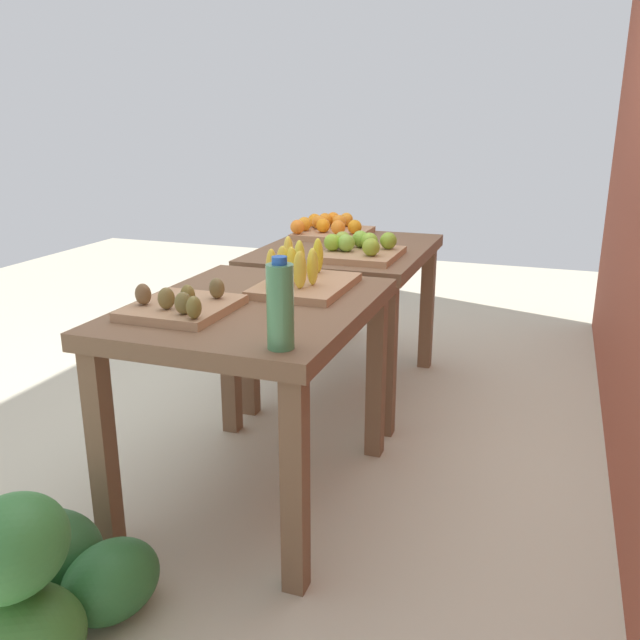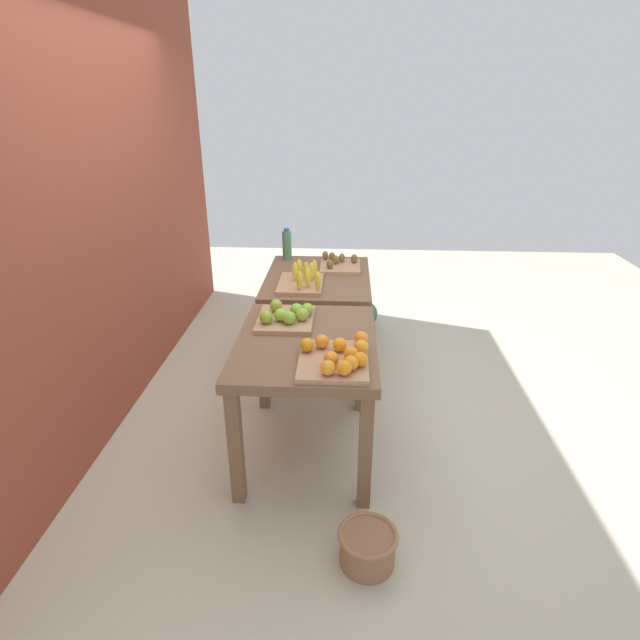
# 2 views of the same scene
# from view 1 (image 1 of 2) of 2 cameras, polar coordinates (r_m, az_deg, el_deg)

# --- Properties ---
(ground_plane) EXTENTS (8.00, 8.00, 0.00)m
(ground_plane) POSITION_cam_1_polar(r_m,az_deg,el_deg) (3.15, -0.96, -9.43)
(ground_plane) COLOR #BDB79D
(display_table_left) EXTENTS (1.04, 0.80, 0.77)m
(display_table_left) POSITION_cam_1_polar(r_m,az_deg,el_deg) (3.43, 2.27, 4.41)
(display_table_left) COLOR brown
(display_table_left) RESTS_ON ground_plane
(display_table_right) EXTENTS (1.04, 0.80, 0.77)m
(display_table_right) POSITION_cam_1_polar(r_m,az_deg,el_deg) (2.42, -5.68, -1.07)
(display_table_right) COLOR brown
(display_table_right) RESTS_ON ground_plane
(orange_bin) EXTENTS (0.44, 0.39, 0.11)m
(orange_bin) POSITION_cam_1_polar(r_m,az_deg,el_deg) (3.72, 0.87, 7.84)
(orange_bin) COLOR tan
(orange_bin) RESTS_ON display_table_left
(apple_bin) EXTENTS (0.40, 0.34, 0.11)m
(apple_bin) POSITION_cam_1_polar(r_m,az_deg,el_deg) (3.14, 3.44, 6.10)
(apple_bin) COLOR tan
(apple_bin) RESTS_ON display_table_left
(banana_crate) EXTENTS (0.44, 0.33, 0.17)m
(banana_crate) POSITION_cam_1_polar(r_m,az_deg,el_deg) (2.55, -1.54, 3.66)
(banana_crate) COLOR tan
(banana_crate) RESTS_ON display_table_right
(kiwi_bin) EXTENTS (0.36, 0.32, 0.10)m
(kiwi_bin) POSITION_cam_1_polar(r_m,az_deg,el_deg) (2.28, -11.64, 1.24)
(kiwi_bin) COLOR tan
(kiwi_bin) RESTS_ON display_table_right
(water_bottle) EXTENTS (0.08, 0.08, 0.27)m
(water_bottle) POSITION_cam_1_polar(r_m,az_deg,el_deg) (1.87, -3.41, 1.21)
(water_bottle) COLOR #4C8C59
(water_bottle) RESTS_ON display_table_right
(watermelon_pile) EXTENTS (0.62, 0.61, 0.51)m
(watermelon_pile) POSITION_cam_1_polar(r_m,az_deg,el_deg) (2.11, -22.24, -19.50)
(watermelon_pile) COLOR #356929
(watermelon_pile) RESTS_ON ground_plane
(wicker_basket) EXTENTS (0.29, 0.29, 0.18)m
(wicker_basket) POSITION_cam_1_polar(r_m,az_deg,el_deg) (4.45, 1.11, -0.03)
(wicker_basket) COLOR #906142
(wicker_basket) RESTS_ON ground_plane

